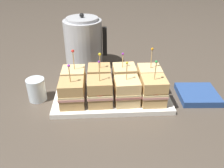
{
  "coord_description": "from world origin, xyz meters",
  "views": [
    {
      "loc": [
        -0.04,
        -0.75,
        0.51
      ],
      "look_at": [
        0.0,
        0.0,
        0.07
      ],
      "focal_mm": 38.0,
      "sensor_mm": 36.0,
      "label": 1
    }
  ],
  "objects": [
    {
      "name": "sandwich_back_far_right",
      "position": [
        0.15,
        0.05,
        0.06
      ],
      "size": [
        0.09,
        0.09,
        0.17
      ],
      "color": "#DBB77A",
      "rests_on": "serving_platter"
    },
    {
      "name": "sandwich_front_center_right",
      "position": [
        0.05,
        -0.05,
        0.06
      ],
      "size": [
        0.09,
        0.09,
        0.16
      ],
      "color": "#DBB77A",
      "rests_on": "serving_platter"
    },
    {
      "name": "sandwich_back_far_left",
      "position": [
        -0.14,
        0.05,
        0.06
      ],
      "size": [
        0.09,
        0.09,
        0.17
      ],
      "color": "#DBB77A",
      "rests_on": "serving_platter"
    },
    {
      "name": "kettle_steel",
      "position": [
        -0.12,
        0.31,
        0.12
      ],
      "size": [
        0.2,
        0.17,
        0.26
      ],
      "color": "#B7BABF",
      "rests_on": "ground_plane"
    },
    {
      "name": "sandwich_front_far_left",
      "position": [
        -0.14,
        -0.05,
        0.06
      ],
      "size": [
        0.09,
        0.09,
        0.16
      ],
      "color": "tan",
      "rests_on": "serving_platter"
    },
    {
      "name": "ground_plane",
      "position": [
        0.0,
        0.0,
        0.0
      ],
      "size": [
        6.0,
        6.0,
        0.0
      ],
      "primitive_type": "plane",
      "color": "#4C4238"
    },
    {
      "name": "napkin_stack",
      "position": [
        0.33,
        0.0,
        0.01
      ],
      "size": [
        0.15,
        0.15,
        0.02
      ],
      "color": "navy",
      "rests_on": "ground_plane"
    },
    {
      "name": "sandwich_back_center_right",
      "position": [
        0.05,
        0.05,
        0.07
      ],
      "size": [
        0.09,
        0.09,
        0.16
      ],
      "color": "#DBB77A",
      "rests_on": "serving_platter"
    },
    {
      "name": "serving_platter",
      "position": [
        0.0,
        0.0,
        0.01
      ],
      "size": [
        0.43,
        0.22,
        0.02
      ],
      "color": "white",
      "rests_on": "ground_plane"
    },
    {
      "name": "sandwich_back_center_left",
      "position": [
        -0.05,
        0.05,
        0.07
      ],
      "size": [
        0.09,
        0.09,
        0.16
      ],
      "color": "tan",
      "rests_on": "serving_platter"
    },
    {
      "name": "drinking_glass",
      "position": [
        -0.28,
        0.02,
        0.04
      ],
      "size": [
        0.07,
        0.07,
        0.09
      ],
      "color": "silver",
      "rests_on": "ground_plane"
    },
    {
      "name": "sandwich_front_far_right",
      "position": [
        0.14,
        -0.05,
        0.07
      ],
      "size": [
        0.09,
        0.09,
        0.17
      ],
      "color": "tan",
      "rests_on": "serving_platter"
    },
    {
      "name": "sandwich_front_center_left",
      "position": [
        -0.05,
        -0.05,
        0.07
      ],
      "size": [
        0.09,
        0.09,
        0.17
      ],
      "color": "tan",
      "rests_on": "serving_platter"
    }
  ]
}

